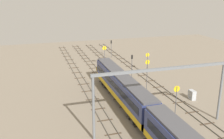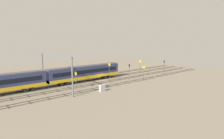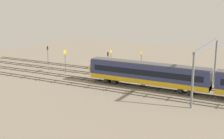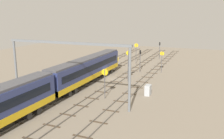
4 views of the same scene
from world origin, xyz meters
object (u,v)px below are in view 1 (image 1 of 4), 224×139
at_px(signal_light_trackside_departure, 111,46).
at_px(relay_cabinet, 192,95).
at_px(speed_sign_far_trackside, 176,95).
at_px(signal_light_trackside_approach, 132,63).
at_px(overhead_gantry, 163,83).
at_px(speed_sign_near_foreground, 104,53).
at_px(speed_sign_mid_trackside, 147,71).
at_px(speed_sign_distant_end, 147,60).
at_px(train, 151,118).

height_order(signal_light_trackside_departure, relay_cabinet, signal_light_trackside_departure).
bearing_deg(speed_sign_far_trackside, signal_light_trackside_approach, -0.24).
distance_m(overhead_gantry, speed_sign_near_foreground, 32.34).
xyz_separation_m(speed_sign_near_foreground, signal_light_trackside_departure, (8.70, -4.43, -0.35)).
bearing_deg(speed_sign_mid_trackside, signal_light_trackside_approach, -0.32).
distance_m(speed_sign_near_foreground, signal_light_trackside_approach, 10.03).
xyz_separation_m(speed_sign_distant_end, relay_cabinet, (-16.82, -1.17, -2.27)).
bearing_deg(overhead_gantry, signal_light_trackside_approach, -11.26).
xyz_separation_m(signal_light_trackside_approach, relay_cabinet, (-15.13, -5.73, -2.43)).
distance_m(train, speed_sign_mid_trackside, 17.27).
xyz_separation_m(speed_sign_far_trackside, relay_cabinet, (4.18, -5.81, -2.33)).
height_order(speed_sign_far_trackside, signal_light_trackside_departure, signal_light_trackside_departure).
bearing_deg(train, speed_sign_distant_end, -23.53).
relative_size(train, speed_sign_near_foreground, 9.30).
bearing_deg(relay_cabinet, signal_light_trackside_approach, 20.74).
xyz_separation_m(overhead_gantry, speed_sign_distant_end, (24.56, -9.11, -3.76)).
distance_m(speed_sign_far_trackside, signal_light_trackside_approach, 19.31).
xyz_separation_m(train, speed_sign_far_trackside, (4.83, -6.61, 0.52)).
bearing_deg(train, speed_sign_far_trackside, -53.83).
bearing_deg(signal_light_trackside_approach, signal_light_trackside_departure, -2.11).
distance_m(speed_sign_near_foreground, signal_light_trackside_departure, 9.77).
xyz_separation_m(train, speed_sign_near_foreground, (33.43, -2.93, 0.94)).
relative_size(speed_sign_far_trackside, relay_cabinet, 2.80).
bearing_deg(speed_sign_far_trackside, speed_sign_near_foreground, 7.33).
relative_size(speed_sign_far_trackside, signal_light_trackside_approach, 0.94).
height_order(speed_sign_mid_trackside, speed_sign_distant_end, speed_sign_mid_trackside).
distance_m(train, signal_light_trackside_approach, 25.06).
bearing_deg(signal_light_trackside_approach, overhead_gantry, 168.74).
bearing_deg(speed_sign_near_foreground, signal_light_trackside_departure, -26.95).
height_order(signal_light_trackside_approach, signal_light_trackside_departure, signal_light_trackside_approach).
distance_m(overhead_gantry, speed_sign_far_trackside, 6.82).
bearing_deg(relay_cabinet, speed_sign_near_foreground, 21.24).
bearing_deg(speed_sign_mid_trackside, overhead_gantry, 162.88).
height_order(overhead_gantry, speed_sign_far_trackside, overhead_gantry).
height_order(speed_sign_far_trackside, speed_sign_distant_end, speed_sign_distant_end).
bearing_deg(signal_light_trackside_approach, relay_cabinet, -159.26).
height_order(overhead_gantry, signal_light_trackside_departure, overhead_gantry).
distance_m(speed_sign_mid_trackside, signal_light_trackside_approach, 8.26).
bearing_deg(relay_cabinet, speed_sign_far_trackside, 125.71).
bearing_deg(speed_sign_mid_trackside, train, 157.32).
xyz_separation_m(train, signal_light_trackside_approach, (24.14, -6.69, 0.62)).
relative_size(speed_sign_mid_trackside, speed_sign_distant_end, 1.26).
xyz_separation_m(speed_sign_near_foreground, speed_sign_far_trackside, (-28.60, -3.68, -0.43)).
relative_size(train, overhead_gantry, 2.53).
bearing_deg(signal_light_trackside_approach, speed_sign_distant_end, -69.68).
relative_size(speed_sign_mid_trackside, speed_sign_far_trackside, 1.28).
relative_size(overhead_gantry, speed_sign_near_foreground, 3.67).
distance_m(speed_sign_far_trackside, speed_sign_distant_end, 21.50).
height_order(train, speed_sign_mid_trackside, speed_sign_mid_trackside).
distance_m(signal_light_trackside_departure, relay_cabinet, 33.60).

